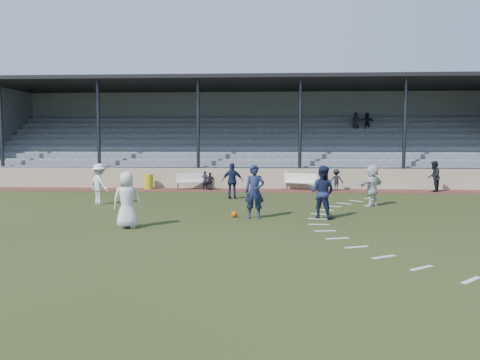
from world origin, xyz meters
The scene contains 19 objects.
ground centered at (0.00, 0.00, 0.00)m, with size 90.00×90.00×0.00m, color #2A3616.
cinder_track centered at (0.00, 10.50, 0.01)m, with size 34.00×2.00×0.02m, color #562922.
retaining_wall centered at (0.00, 11.55, 0.60)m, with size 34.00×0.18×1.20m, color #B4A68B.
bench_left centered at (-3.21, 10.88, 0.58)m, with size 2.03×1.02×0.95m.
bench_right centered at (3.02, 10.80, 0.58)m, with size 1.99×1.25×0.95m.
trash_bin centered at (-5.82, 10.89, 0.44)m, with size 0.53×0.53×0.84m, color gold.
football centered at (-0.14, 1.31, 0.12)m, with size 0.24×0.24×0.24m, color #D24D0C.
player_white_lead centered at (-3.51, -0.98, 0.93)m, with size 0.91×0.59×1.87m, color silver.
player_navy_lead centered at (0.62, 1.16, 0.99)m, with size 0.72×0.47×1.98m, color #161E3D.
player_navy_mid centered at (3.10, 1.28, 0.97)m, with size 0.95×0.74×1.95m, color #161E3D.
player_white_wing centered at (-6.40, 4.46, 0.91)m, with size 1.18×0.68×1.83m, color silver.
player_navy_wing centered at (-0.61, 6.74, 0.88)m, with size 1.03×0.43×1.76m, color #161E3D.
player_white_back centered at (5.65, 4.64, 0.91)m, with size 1.69×0.54×1.82m, color silver.
official centered at (10.25, 10.26, 0.87)m, with size 0.83×0.65×1.71m, color black.
sub_left_near centered at (-2.46, 10.59, 0.56)m, with size 0.40×0.26×1.09m, color black.
sub_left_far centered at (-2.15, 10.42, 0.52)m, with size 0.59×0.25×1.01m, color black.
sub_right centered at (4.98, 10.53, 0.63)m, with size 0.79×0.45×1.22m, color black.
grandstand centered at (0.01, 16.26, 2.20)m, with size 34.60×9.00×6.61m.
penalty_arc centered at (4.12, 0.00, 0.01)m, with size 3.89×14.63×0.01m.
Camera 1 is at (1.04, -15.93, 2.91)m, focal length 35.00 mm.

